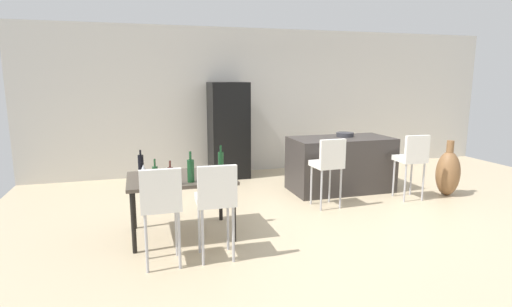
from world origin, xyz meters
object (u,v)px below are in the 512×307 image
bar_chair_left (329,162)px  wine_bottle_right (155,175)px  wine_bottle_middle (191,170)px  floor_vase (448,173)px  dining_table (181,182)px  fruit_bowl (345,135)px  dining_chair_near (161,201)px  bar_chair_middle (412,157)px  refrigerator (228,130)px  wine_bottle_left (141,165)px  wine_glass_end (143,168)px  dining_chair_far (216,197)px  wine_bottle_far (170,176)px  kitchen_island (340,164)px  wine_bottle_near (221,162)px

bar_chair_left → wine_bottle_right: bar_chair_left is taller
wine_bottle_middle → floor_vase: wine_bottle_middle is taller
dining_table → wine_bottle_right: (-0.31, -0.32, 0.18)m
floor_vase → dining_table: bearing=-173.4°
bar_chair_left → fruit_bowl: (0.76, 0.92, 0.26)m
dining_chair_near → wine_bottle_right: dining_chair_near is taller
bar_chair_middle → dining_chair_near: size_ratio=1.00×
dining_table → refrigerator: refrigerator is taller
wine_bottle_left → refrigerator: size_ratio=0.17×
dining_chair_near → wine_glass_end: (-0.14, 0.84, 0.17)m
wine_bottle_left → wine_glass_end: bearing=-81.9°
dining_chair_far → wine_bottle_far: size_ratio=3.78×
wine_bottle_far → wine_bottle_right: (-0.16, 0.05, 0.01)m
dining_chair_near → fruit_bowl: bearing=34.2°
kitchen_island → dining_table: size_ratio=1.36×
wine_glass_end → floor_vase: bearing=5.8°
bar_chair_left → wine_bottle_middle: size_ratio=2.95×
bar_chair_left → wine_glass_end: (-2.63, -0.45, 0.17)m
bar_chair_left → wine_bottle_near: size_ratio=3.06×
wine_bottle_near → fruit_bowl: 2.76m
dining_chair_near → floor_vase: bearing=15.8°
fruit_bowl → floor_vase: size_ratio=0.32×
kitchen_island → dining_chair_near: 3.78m
wine_bottle_left → refrigerator: (1.68, 2.62, 0.05)m
wine_bottle_near → wine_glass_end: (-0.95, -0.08, -0.01)m
wine_bottle_far → refrigerator: bearing=66.8°
kitchen_island → floor_vase: bearing=-26.5°
bar_chair_middle → dining_table: bar_chair_middle is taller
wine_bottle_right → wine_glass_end: wine_bottle_right is taller
refrigerator → fruit_bowl: bearing=-39.7°
wine_bottle_right → floor_vase: wine_bottle_right is taller
dining_chair_near → wine_bottle_middle: bearing=54.6°
dining_chair_far → wine_bottle_far: 0.63m
dining_table → wine_bottle_left: size_ratio=3.96×
bar_chair_left → dining_chair_near: same height
bar_chair_left → fruit_bowl: bar_chair_left is taller
bar_chair_left → wine_bottle_left: (-2.66, -0.26, 0.17)m
dining_chair_near → wine_glass_end: bearing=99.8°
bar_chair_middle → wine_bottle_middle: wine_bottle_middle is taller
dining_chair_near → floor_vase: (4.68, 1.33, -0.32)m
wine_bottle_middle → dining_table: bearing=107.1°
wine_bottle_right → wine_bottle_left: bearing=105.4°
wine_bottle_middle → wine_bottle_left: 0.74m
bar_chair_middle → dining_chair_near: 4.14m
floor_vase → wine_bottle_right: bearing=-170.0°
dining_table → wine_bottle_near: 0.57m
fruit_bowl → wine_bottle_near: bearing=-152.3°
bar_chair_left → dining_chair_far: (-1.93, -1.29, 0.00)m
bar_chair_left → wine_bottle_left: bearing=-174.3°
dining_table → dining_chair_near: 0.86m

